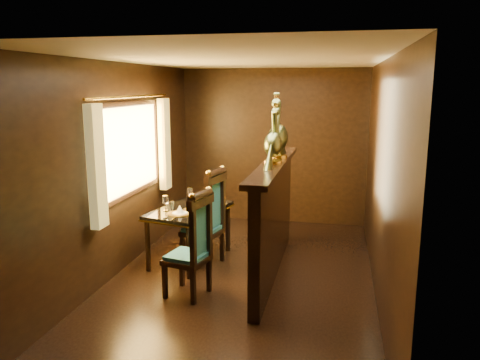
{
  "coord_description": "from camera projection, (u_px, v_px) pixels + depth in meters",
  "views": [
    {
      "loc": [
        1.06,
        -5.03,
        2.23
      ],
      "look_at": [
        -0.1,
        0.37,
        1.11
      ],
      "focal_mm": 35.0,
      "sensor_mm": 36.0,
      "label": 1
    }
  ],
  "objects": [
    {
      "name": "dining_table",
      "position": [
        189.0,
        213.0,
        5.96
      ],
      "size": [
        0.95,
        1.31,
        0.9
      ],
      "rotation": [
        0.0,
        0.0,
        -0.21
      ],
      "color": "black",
      "rests_on": "ground"
    },
    {
      "name": "chair_left",
      "position": [
        195.0,
        242.0,
        4.91
      ],
      "size": [
        0.51,
        0.52,
        1.18
      ],
      "rotation": [
        0.0,
        0.0,
        -0.22
      ],
      "color": "black",
      "rests_on": "ground"
    },
    {
      "name": "room_shell",
      "position": [
        235.0,
        145.0,
        5.2
      ],
      "size": [
        3.04,
        5.04,
        2.52
      ],
      "color": "black",
      "rests_on": "ground"
    },
    {
      "name": "peacock_left",
      "position": [
        273.0,
        133.0,
        5.24
      ],
      "size": [
        0.22,
        0.58,
        0.68
      ],
      "primitive_type": null,
      "color": "#1A4F3B",
      "rests_on": "partition"
    },
    {
      "name": "peacock_right",
      "position": [
        278.0,
        125.0,
        5.63
      ],
      "size": [
        0.25,
        0.67,
        0.79
      ],
      "primitive_type": null,
      "color": "#1A4F3B",
      "rests_on": "partition"
    },
    {
      "name": "chair_right",
      "position": [
        211.0,
        215.0,
        5.78
      ],
      "size": [
        0.53,
        0.55,
        1.26
      ],
      "rotation": [
        0.0,
        0.0,
        -0.21
      ],
      "color": "black",
      "rests_on": "ground"
    },
    {
      "name": "ground",
      "position": [
        242.0,
        279.0,
        5.48
      ],
      "size": [
        5.0,
        5.0,
        0.0
      ],
      "primitive_type": "plane",
      "color": "black",
      "rests_on": "ground"
    },
    {
      "name": "partition",
      "position": [
        273.0,
        215.0,
        5.56
      ],
      "size": [
        0.26,
        2.7,
        1.36
      ],
      "color": "black",
      "rests_on": "ground"
    }
  ]
}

